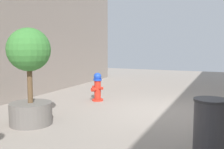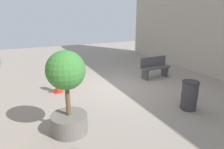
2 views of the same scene
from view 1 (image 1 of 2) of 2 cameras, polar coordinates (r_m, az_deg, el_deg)
ground_plane at (r=7.05m, az=11.81°, el=-7.87°), size 23.40×23.40×0.00m
fire_hydrant at (r=8.21m, az=-3.14°, el=-2.65°), size 0.43×0.41×0.87m
planter_tree at (r=5.92m, az=-17.26°, el=0.69°), size 0.92×0.92×2.08m
trash_bin at (r=4.37m, az=20.25°, el=-10.74°), size 0.51×0.51×0.91m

